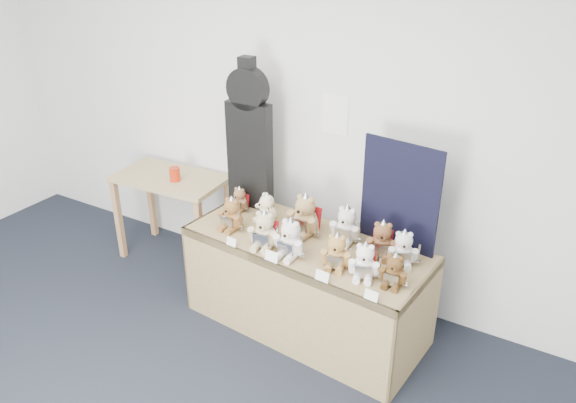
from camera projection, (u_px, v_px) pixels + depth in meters
The scene contains 22 objects.
room_shell at pixel (335, 115), 4.09m from camera, with size 6.00×6.00×6.00m.
display_table at pixel (301, 265), 3.95m from camera, with size 1.80×0.87×0.73m.
side_table at pixel (171, 190), 4.84m from camera, with size 0.98×0.59×0.79m.
guitar_case at pixel (249, 137), 4.20m from camera, with size 0.36×0.11×1.16m.
navy_board at pixel (400, 196), 3.73m from camera, with size 0.57×0.02×0.75m, color black.
red_cup at pixel (175, 174), 4.68m from camera, with size 0.09×0.09×0.12m, color #B6240C.
teddy_front_far_left at pixel (232, 215), 4.06m from camera, with size 0.22×0.18×0.27m.
teddy_front_left at pixel (265, 231), 3.82m from camera, with size 0.25×0.22×0.30m.
teddy_front_centre at pixel (290, 240), 3.71m from camera, with size 0.25×0.20×0.30m.
teddy_front_right at pixel (336, 253), 3.59m from camera, with size 0.23×0.20×0.27m.
teddy_front_far_right at pixel (365, 262), 3.49m from camera, with size 0.23×0.21×0.27m.
teddy_front_end at pixel (394, 271), 3.42m from camera, with size 0.20×0.16×0.24m.
teddy_back_left at pixel (266, 209), 4.15m from camera, with size 0.21×0.21×0.26m.
teddy_back_centre_left at pixel (305, 217), 3.98m from camera, with size 0.28×0.25×0.34m.
teddy_back_centre_right at pixel (346, 226), 3.89m from camera, with size 0.25×0.20×0.30m.
teddy_back_right at pixel (382, 241), 3.72m from camera, with size 0.24×0.22×0.29m.
teddy_back_end at pixel (403, 249), 3.63m from camera, with size 0.22×0.21×0.27m.
teddy_back_far_left at pixel (240, 200), 4.33m from camera, with size 0.17×0.14×0.21m.
entry_card_a at pixel (231, 242), 3.87m from camera, with size 0.08×0.00×0.06m, color white.
entry_card_b at pixel (272, 256), 3.68m from camera, with size 0.10×0.00×0.07m, color white.
entry_card_c at pixel (322, 276), 3.48m from camera, with size 0.09×0.00×0.07m, color white.
entry_card_d at pixel (371, 295), 3.30m from camera, with size 0.09×0.00×0.06m, color white.
Camera 1 is at (2.13, -1.09, 2.72)m, focal length 35.00 mm.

